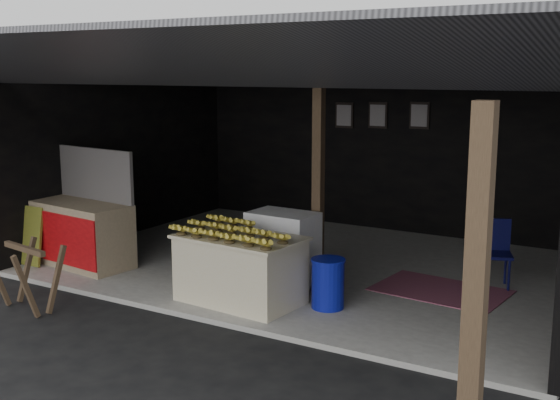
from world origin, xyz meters
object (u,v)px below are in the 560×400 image
Objects in this scene: plastic_chair at (495,247)px; banana_table at (240,269)px; neighbor_stall at (81,230)px; white_crate at (283,248)px; water_barrel at (328,285)px; sawhorse at (26,270)px.

banana_table is at bearing -158.46° from plastic_chair.
white_crate is at bearing 19.75° from neighbor_stall.
water_barrel is (0.89, -0.52, -0.18)m from white_crate.
white_crate is at bearing -171.66° from plastic_chair.
sawhorse is 5.48m from plastic_chair.
neighbor_stall reaches higher than water_barrel.
banana_table is 0.85m from white_crate.
water_barrel is at bearing 8.53° from neighbor_stall.
neighbor_stall reaches higher than plastic_chair.
sawhorse reaches higher than water_barrel.
water_barrel is (2.92, 1.66, -0.14)m from sawhorse.
banana_table is 1.78× the size of plastic_chair.
neighbor_stall is at bearing -177.91° from water_barrel.
sawhorse is at bearing -141.89° from banana_table.
sawhorse is 3.36m from water_barrel.
plastic_chair is at bearing 27.36° from neighbor_stall.
plastic_chair is (2.30, 2.11, 0.09)m from banana_table.
sawhorse is at bearing -150.41° from water_barrel.
plastic_chair is at bearing 46.67° from banana_table.
water_barrel is at bearing 23.11° from banana_table.
water_barrel is (0.95, 0.33, -0.12)m from banana_table.
banana_table is 2.38m from sawhorse.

